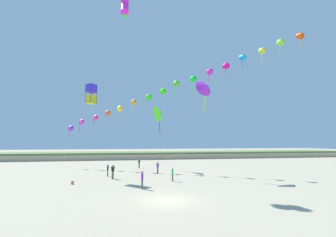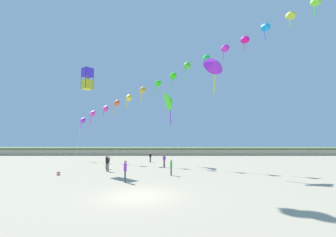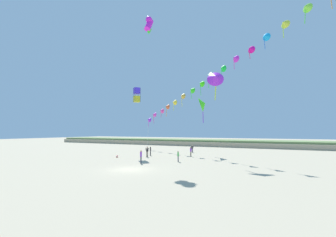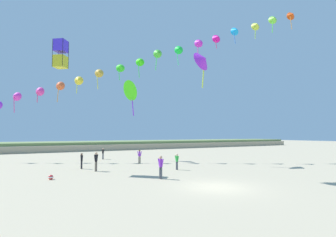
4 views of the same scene
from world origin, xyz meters
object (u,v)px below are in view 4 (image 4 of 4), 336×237
person_near_left (161,166)px  person_near_right (177,160)px  person_far_right (103,153)px  large_kite_outer_drift (133,90)px  large_kite_low_lead (61,54)px  person_far_center (96,160)px  large_kite_high_solo (203,60)px  person_mid_center (82,160)px  beach_ball (51,177)px  person_far_left (140,155)px

person_near_left → person_near_right: 5.22m
person_far_right → large_kite_outer_drift: large_kite_outer_drift is taller
person_far_right → large_kite_low_lead: size_ratio=0.59×
person_far_center → large_kite_high_solo: large_kite_high_solo is taller
person_mid_center → person_far_right: person_mid_center is taller
large_kite_high_solo → large_kite_low_lead: bearing=172.0°
person_mid_center → person_far_right: (4.56, 8.53, -0.01)m
person_near_right → large_kite_low_lead: large_kite_low_lead is taller
beach_ball → person_near_right: bearing=-1.0°
person_far_right → large_kite_outer_drift: bearing=-39.8°
large_kite_high_solo → beach_ball: size_ratio=12.25×
large_kite_high_solo → person_near_right: bearing=-156.7°
person_far_center → large_kite_outer_drift: 13.54m
beach_ball → person_far_center: bearing=33.5°
person_far_right → beach_ball: 15.62m
large_kite_low_lead → large_kite_high_solo: large_kite_high_solo is taller
large_kite_high_solo → large_kite_outer_drift: size_ratio=0.90×
person_mid_center → person_far_center: bearing=-71.4°
person_near_right → person_far_right: person_near_right is taller
person_near_left → person_mid_center: (-3.92, 8.82, -0.12)m
person_near_right → person_mid_center: bearing=145.9°
person_far_left → person_near_right: bearing=-83.5°
person_mid_center → person_near_right: bearing=-34.1°
person_far_left → large_kite_high_solo: size_ratio=0.36×
large_kite_low_lead → large_kite_high_solo: (14.73, -2.07, 1.07)m
person_mid_center → large_kite_high_solo: size_ratio=0.34×
person_mid_center → large_kite_high_solo: (12.46, -3.09, 10.86)m
person_mid_center → person_far_center: (0.78, -2.31, 0.12)m
person_near_left → person_near_right: (3.73, 3.65, -0.12)m
person_mid_center → person_far_left: person_far_left is taller
person_far_center → large_kite_low_lead: size_ratio=0.68×
person_far_right → person_far_left: bearing=-71.3°
person_mid_center → person_far_left: 7.07m
person_far_center → beach_ball: 4.90m
person_near_left → person_far_left: size_ratio=1.10×
person_far_right → person_far_center: (-3.78, -10.84, 0.13)m
person_far_right → beach_ball: (-7.81, -13.51, -0.69)m
person_near_right → large_kite_high_solo: size_ratio=0.34×
person_far_left → person_mid_center: bearing=-165.9°
person_mid_center → person_far_center: person_far_center is taller
person_mid_center → large_kite_outer_drift: 12.80m
person_far_right → large_kite_high_solo: 17.77m
person_near_right → large_kite_low_lead: (-9.91, 4.15, 9.80)m
person_near_left → person_far_center: same height
person_near_right → large_kite_high_solo: large_kite_high_solo is taller
person_far_left → large_kite_outer_drift: large_kite_outer_drift is taller
person_far_center → person_far_right: bearing=70.8°
large_kite_low_lead → large_kite_outer_drift: 12.22m
person_near_right → person_mid_center: size_ratio=1.00×
person_far_center → large_kite_low_lead: large_kite_low_lead is taller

